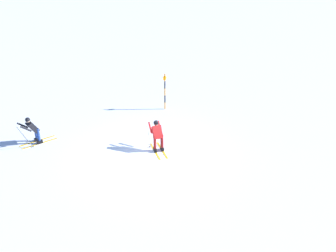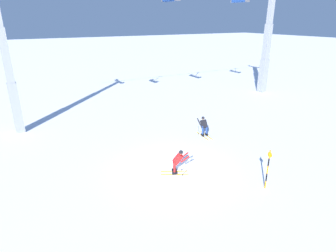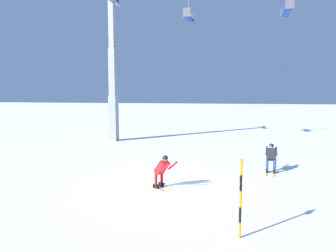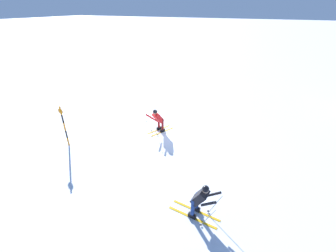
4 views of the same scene
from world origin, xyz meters
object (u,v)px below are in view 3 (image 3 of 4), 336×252
object	(u,v)px
skier_distant_uphill	(271,156)
skier_carving_main	(162,169)
chairlift_seat_nearest	(188,15)
chairlift_seat_second	(286,9)
lift_tower_near	(113,80)
trail_marker_pole	(241,196)

from	to	relation	value
skier_distant_uphill	skier_carving_main	bearing A→B (deg)	-140.20
chairlift_seat_nearest	chairlift_seat_second	world-z (taller)	same
skier_carving_main	lift_tower_near	bearing A→B (deg)	122.77
chairlift_seat_second	skier_distant_uphill	distance (m)	12.08
chairlift_seat_second	skier_carving_main	bearing A→B (deg)	-117.89
trail_marker_pole	skier_carving_main	bearing A→B (deg)	131.25
chairlift_seat_nearest	trail_marker_pole	size ratio (longest dim) A/B	1.07
chairlift_seat_nearest	skier_distant_uphill	bearing A→B (deg)	-53.26
skier_carving_main	trail_marker_pole	xyz separation A→B (m)	(3.16, -3.60, 0.35)
skier_distant_uphill	chairlift_seat_nearest	bearing A→B (deg)	126.74
trail_marker_pole	lift_tower_near	bearing A→B (deg)	124.96
skier_carving_main	skier_distant_uphill	world-z (taller)	skier_distant_uphill
lift_tower_near	chairlift_seat_nearest	world-z (taller)	lift_tower_near
lift_tower_near	skier_carving_main	bearing A→B (deg)	-57.23
lift_tower_near	chairlift_seat_nearest	distance (m)	8.08
skier_carving_main	chairlift_seat_nearest	bearing A→B (deg)	95.12
trail_marker_pole	skier_distant_uphill	distance (m)	7.65
lift_tower_near	skier_distant_uphill	xyz separation A→B (m)	(12.10, -7.64, -4.35)
chairlift_seat_second	lift_tower_near	bearing A→B (deg)	180.00
lift_tower_near	chairlift_seat_nearest	size ratio (longest dim) A/B	5.19
chairlift_seat_nearest	skier_distant_uphill	size ratio (longest dim) A/B	1.29
skier_carving_main	chairlift_seat_second	distance (m)	15.99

